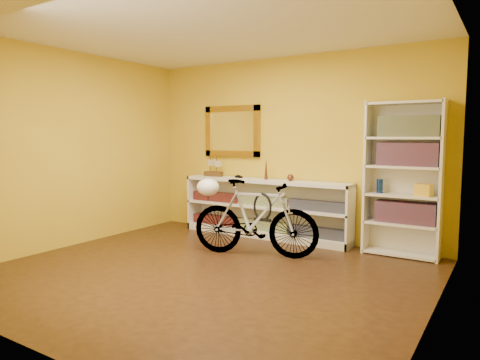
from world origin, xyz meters
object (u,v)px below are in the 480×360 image
Objects in this scene: helmet at (208,187)px; console_unit at (264,208)px; bookcase at (403,179)px; bicycle at (255,218)px.

console_unit is at bearing 79.96° from helmet.
console_unit is at bearing -179.25° from bookcase.
bicycle is at bearing -147.43° from bookcase.
helmet reaches higher than console_unit.
bicycle is at bearing 15.32° from helmet.
console_unit is 1.62× the size of bicycle.
bicycle reaches higher than console_unit.
helmet is at bearing -151.79° from bookcase.
bicycle is 5.54× the size of helmet.
bookcase is at bearing -72.76° from bicycle.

